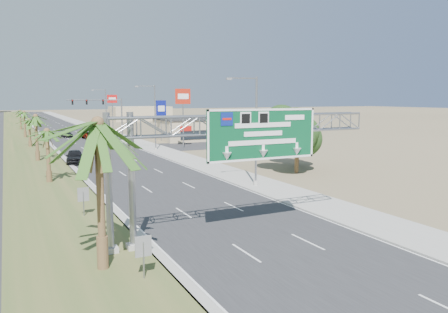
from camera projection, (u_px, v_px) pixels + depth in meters
ground at (374, 300)px, 17.66m from camera, size 600.00×600.00×0.00m
road at (61, 129)px, 115.13m from camera, size 12.00×300.00×0.02m
sidewalk_right at (94, 127)px, 118.90m from camera, size 4.00×300.00×0.10m
median_grass at (19, 130)px, 110.69m from camera, size 7.00×300.00×0.12m
sign_gantry at (236, 134)px, 25.17m from camera, size 16.75×1.24×7.50m
palm_near at (98, 124)px, 19.74m from camera, size 5.70×5.70×8.35m
palm_row_b at (47, 132)px, 41.14m from camera, size 3.99×3.99×5.95m
palm_row_c at (36, 117)px, 55.22m from camera, size 3.99×3.99×6.75m
palm_row_d at (29, 120)px, 71.34m from camera, size 3.99×3.99×5.45m
palm_row_e at (24, 113)px, 88.08m from camera, size 3.99×3.99×6.15m
palm_row_f at (20, 111)px, 110.29m from camera, size 3.99×3.99×5.75m
streetlight_near at (254, 136)px, 39.76m from camera, size 3.27×0.44×10.00m
streetlight_mid at (154, 120)px, 66.34m from camera, size 3.27×0.44×10.00m
streetlight_far at (105, 113)px, 98.25m from camera, size 3.27×0.44×10.00m
signal_mast at (111, 115)px, 83.08m from camera, size 10.28×0.71×8.00m
store_building at (205, 129)px, 85.63m from camera, size 18.00×10.00×4.00m
oak_near at (297, 131)px, 46.74m from camera, size 4.50×4.50×6.80m
oak_far at (298, 134)px, 51.71m from camera, size 3.50×3.50×5.60m
median_signback_a at (143, 250)px, 19.32m from camera, size 0.75×0.08×2.08m
median_signback_b at (83, 197)px, 29.64m from camera, size 0.75×0.08×2.08m
building_distant_right at (140, 114)px, 154.69m from camera, size 20.00×12.00×5.00m
car_left_lane at (75, 157)px, 54.15m from camera, size 2.69×5.24×1.71m
car_mid_lane at (107, 143)px, 70.35m from camera, size 1.91×4.96×1.61m
car_right_lane at (91, 135)px, 86.47m from camera, size 2.95×5.95×1.62m
car_far at (66, 134)px, 90.21m from camera, size 2.17×4.63×1.31m
pole_sign_red_near at (183, 100)px, 69.31m from camera, size 2.37×1.07×9.72m
pole_sign_blue at (161, 110)px, 80.81m from camera, size 2.02×0.74×7.81m
pole_sign_red_far at (112, 102)px, 98.96m from camera, size 2.21×0.84×8.94m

